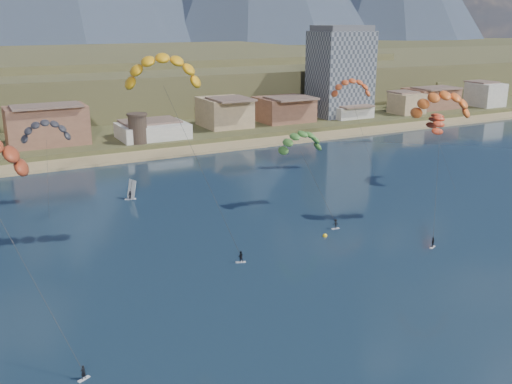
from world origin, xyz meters
TOP-DOWN VIEW (x-y plane):
  - ground at (0.00, 0.00)m, footprint 2400.00×2400.00m
  - beach at (0.00, 106.00)m, footprint 2200.00×12.00m
  - foothills at (22.39, 232.47)m, footprint 940.00×210.00m
  - apartment_tower at (85.00, 128.00)m, footprint 20.00×16.00m
  - watchtower at (5.00, 114.00)m, footprint 5.82×5.82m
  - kitesurfer_yellow at (-11.76, 40.17)m, footprint 14.73×15.92m
  - kitesurfer_orange at (36.18, 29.67)m, footprint 16.42×15.33m
  - kitesurfer_green at (18.35, 47.92)m, footprint 9.71×16.10m
  - distant_kite_dark at (-25.60, 71.38)m, footprint 10.03×6.26m
  - distant_kite_orange at (44.97, 67.94)m, footprint 10.71×7.73m
  - distant_kite_red at (54.42, 49.15)m, footprint 8.17×9.60m
  - windsurfer at (-10.28, 68.91)m, footprint 2.40×2.65m
  - buoy at (13.52, 31.87)m, footprint 0.79×0.79m

SIDE VIEW (x-z plane):
  - ground at x=0.00m, z-range 0.00..0.00m
  - buoy at x=13.52m, z-range -0.26..0.53m
  - beach at x=0.00m, z-range -0.20..0.70m
  - windsurfer at x=-10.28m, z-range -0.75..3.36m
  - watchtower at x=5.00m, z-range 2.07..10.67m
  - foothills at x=22.39m, z-range 0.08..18.08m
  - kitesurfer_green at x=18.35m, z-range 4.55..23.33m
  - distant_kite_red at x=54.42m, z-range 5.79..23.63m
  - distant_kite_dark at x=-25.60m, z-range 6.56..25.95m
  - apartment_tower at x=85.00m, z-range 1.82..33.82m
  - distant_kite_orange at x=44.97m, z-range 9.08..33.11m
  - kitesurfer_orange at x=36.18m, z-range 9.20..35.89m
  - kitesurfer_yellow at x=-11.76m, z-range 12.94..46.12m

